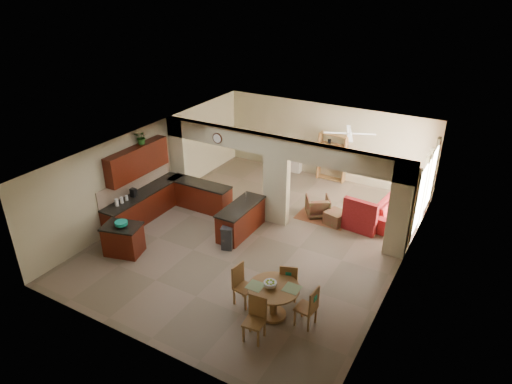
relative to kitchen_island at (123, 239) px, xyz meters
The scene contains 39 objects.
floor 3.92m from the kitchen_island, 42.82° to the left, with size 10.00×10.00×0.00m, color #766351.
ceiling 4.56m from the kitchen_island, 42.82° to the left, with size 10.00×10.00×0.00m, color white.
wall_back 8.22m from the kitchen_island, 69.51° to the left, with size 8.00×8.00×0.00m, color #C4B88F.
wall_front 3.82m from the kitchen_island, 39.43° to the right, with size 8.00×8.00×0.00m, color #C4B88F.
wall_left 3.04m from the kitchen_island, 113.30° to the left, with size 10.00×10.00×0.00m, color #C4B88F.
wall_right 7.42m from the kitchen_island, 21.12° to the left, with size 10.00×10.00×0.00m, color #C4B88F.
partition_left_pier 3.87m from the kitchen_island, 102.98° to the left, with size 0.60×0.25×2.80m, color #C4B88F.
partition_center_pier 4.68m from the kitchen_island, 51.93° to the left, with size 0.80×0.25×2.20m, color #C4B88F.
partition_right_pier 7.57m from the kitchen_island, 29.09° to the left, with size 0.60×0.25×2.80m, color #C4B88F.
partition_header 5.07m from the kitchen_island, 51.93° to the left, with size 8.00×0.25×0.60m, color #C4B88F.
kitchen_counter 2.43m from the kitchen_island, 99.49° to the left, with size 2.52×3.29×1.48m.
upper_cabinets 2.55m from the kitchen_island, 117.46° to the left, with size 0.35×2.40×0.90m, color #3D1707.
peninsula 3.40m from the kitchen_island, 48.32° to the left, with size 0.70×1.85×0.91m.
wall_clock 4.12m from the kitchen_island, 76.21° to the left, with size 0.34×0.34×0.03m, color #4D2919.
rug 6.26m from the kitchen_island, 49.48° to the left, with size 1.60×1.30×0.01m, color #965636.
fireplace 7.59m from the kitchen_island, 80.45° to the left, with size 1.60×0.35×1.20m.
shelving_unit 8.14m from the kitchen_island, 66.75° to the left, with size 1.00×0.32×1.80m, color olive.
window_a 8.47m from the kitchen_island, 35.93° to the left, with size 0.02×0.90×1.90m, color white.
window_b 9.56m from the kitchen_island, 44.24° to the left, with size 0.02×0.90×1.90m, color white.
glazed_door 8.98m from the kitchen_island, 40.34° to the left, with size 0.02×0.70×2.10m, color white.
drape_a_left 8.10m from the kitchen_island, 32.65° to the left, with size 0.10×0.28×2.30m, color #3A1817.
drape_a_right 8.80m from the kitchen_island, 39.26° to the left, with size 0.10×0.28×2.30m, color #3A1817.
drape_b_left 9.12m from the kitchen_island, 41.70° to the left, with size 0.10×0.28×2.30m, color #3A1817.
drape_b_right 9.96m from the kitchen_island, 46.88° to the left, with size 0.10×0.28×2.30m, color #3A1817.
ceiling_fan 7.44m from the kitchen_island, 52.35° to the left, with size 1.00×1.00×0.10m, color white.
kitchen_island is the anchor object (origin of this frame).
teal_bowl 0.52m from the kitchen_island, 34.69° to the right, with size 0.34×0.34×0.16m, color #15947A.
trash_can 2.87m from the kitchen_island, 33.77° to the left, with size 0.30×0.26×0.64m, color #2A2A2C.
dining_table 4.80m from the kitchen_island, ahead, with size 1.18×1.18×0.80m.
fruit_bowl 4.76m from the kitchen_island, ahead, with size 0.29×0.29×0.16m, color #83B025.
sofa 8.35m from the kitchen_island, 42.45° to the left, with size 0.96×2.45×0.72m, color maroon.
chaise 7.07m from the kitchen_island, 41.05° to the left, with size 1.06×0.87×0.42m, color maroon.
armchair 6.04m from the kitchen_island, 50.42° to the left, with size 0.70×0.72×0.66m, color maroon.
ottoman 6.36m from the kitchen_island, 44.32° to the left, with size 0.57×0.57×0.41m, color maroon.
plant 3.18m from the kitchen_island, 114.21° to the left, with size 0.39×0.34×0.44m, color #215115.
chair_north 4.87m from the kitchen_island, ahead, with size 0.54×0.54×1.02m.
chair_east 5.64m from the kitchen_island, ahead, with size 0.45×0.45×1.02m.
chair_south 4.88m from the kitchen_island, 11.72° to the right, with size 0.46×0.46×1.02m.
chair_west 3.93m from the kitchen_island, ahead, with size 0.48×0.48×1.02m.
Camera 1 is at (5.62, -10.14, 7.21)m, focal length 32.00 mm.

